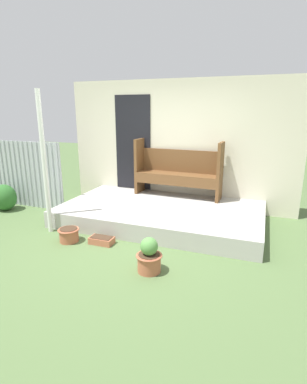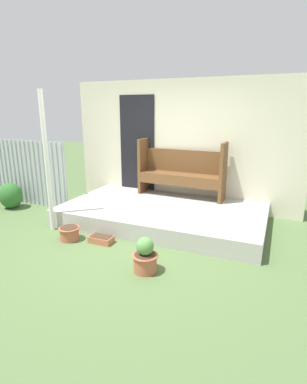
{
  "view_description": "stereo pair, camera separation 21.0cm",
  "coord_description": "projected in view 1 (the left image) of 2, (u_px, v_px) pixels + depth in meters",
  "views": [
    {
      "loc": [
        1.87,
        -3.93,
        2.0
      ],
      "look_at": [
        0.27,
        0.35,
        0.75
      ],
      "focal_mm": 28.0,
      "sensor_mm": 36.0,
      "label": 1
    },
    {
      "loc": [
        2.06,
        -3.85,
        2.0
      ],
      "look_at": [
        0.27,
        0.35,
        0.75
      ],
      "focal_mm": 28.0,
      "sensor_mm": 36.0,
      "label": 2
    }
  ],
  "objects": [
    {
      "name": "house_wall",
      "position": [
        176.0,
        145.0,
        6.17
      ],
      "size": [
        4.81,
        0.08,
        2.6
      ],
      "color": "beige",
      "rests_on": "ground_plane"
    },
    {
      "name": "ground_plane",
      "position": [
        129.0,
        242.0,
        4.71
      ],
      "size": [
        24.0,
        24.0,
        0.0
      ],
      "primitive_type": "plane",
      "color": "#516B3D"
    },
    {
      "name": "fence_corrugated",
      "position": [
        14.0,
        173.0,
        6.38
      ],
      "size": [
        2.41,
        0.05,
        1.39
      ],
      "color": "#ADB2B7",
      "rests_on": "ground_plane"
    },
    {
      "name": "porch_slab",
      "position": [
        161.0,
        214.0,
        5.52
      ],
      "size": [
        3.61,
        2.02,
        0.3
      ],
      "color": "#B2AFA8",
      "rests_on": "ground_plane"
    },
    {
      "name": "shrub_by_fence",
      "position": [
        4.0,
        197.0,
        6.13
      ],
      "size": [
        0.5,
        0.45,
        0.54
      ],
      "color": "#2D6628",
      "rests_on": "ground_plane"
    },
    {
      "name": "planter_box_rect",
      "position": [
        102.0,
        240.0,
        4.63
      ],
      "size": [
        0.37,
        0.21,
        0.11
      ],
      "color": "#B76647",
      "rests_on": "ground_plane"
    },
    {
      "name": "flower_pot_middle",
      "position": [
        149.0,
        257.0,
        3.79
      ],
      "size": [
        0.34,
        0.34,
        0.47
      ],
      "color": "#B26042",
      "rests_on": "ground_plane"
    },
    {
      "name": "flower_pot_left",
      "position": [
        69.0,
        234.0,
        4.69
      ],
      "size": [
        0.33,
        0.33,
        0.22
      ],
      "color": "#B26042",
      "rests_on": "ground_plane"
    },
    {
      "name": "bench",
      "position": [
        178.0,
        169.0,
        6.02
      ],
      "size": [
        1.77,
        0.47,
        1.13
      ],
      "rotation": [
        0.0,
        0.0,
        -0.04
      ],
      "color": "brown",
      "rests_on": "porch_slab"
    },
    {
      "name": "support_post",
      "position": [
        44.0,
        164.0,
        4.81
      ],
      "size": [
        0.08,
        0.08,
        2.32
      ],
      "color": "white",
      "rests_on": "ground_plane"
    }
  ]
}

